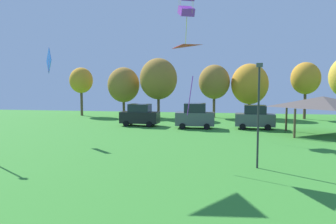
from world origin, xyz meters
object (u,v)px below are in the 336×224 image
treeline_tree_0 (81,81)px  treeline_tree_1 (124,85)px  kite_flying_4 (186,3)px  treeline_tree_5 (306,78)px  treeline_tree_3 (214,82)px  parked_car_second_from_left (195,116)px  parked_car_leftmost (140,115)px  light_post_0 (258,109)px  kite_flying_2 (203,60)px  kite_flying_0 (49,61)px  park_pavilion (323,102)px  parked_car_third_from_left (255,117)px  treeline_tree_4 (250,84)px  treeline_tree_2 (158,79)px

treeline_tree_0 → treeline_tree_1: treeline_tree_1 is taller
kite_flying_4 → treeline_tree_5: (14.14, 13.45, -7.22)m
treeline_tree_1 → treeline_tree_3: 12.68m
parked_car_second_from_left → treeline_tree_0: size_ratio=0.60×
parked_car_leftmost → light_post_0: light_post_0 is taller
parked_car_second_from_left → treeline_tree_3: size_ratio=0.58×
kite_flying_2 → treeline_tree_1: treeline_tree_1 is taller
kite_flying_0 → treeline_tree_0: 20.00m
kite_flying_2 → treeline_tree_1: bearing=115.5°
kite_flying_2 → park_pavilion: size_ratio=0.48×
parked_car_third_from_left → treeline_tree_1: bearing=150.6°
treeline_tree_4 → treeline_tree_5: bearing=-4.9°
light_post_0 → treeline_tree_4: (1.30, 28.30, 1.12)m
kite_flying_0 → parked_car_leftmost: bearing=58.4°
treeline_tree_1 → treeline_tree_3: treeline_tree_3 is taller
parked_car_third_from_left → light_post_0: size_ratio=0.68×
light_post_0 → treeline_tree_2: treeline_tree_2 is taller
treeline_tree_3 → kite_flying_4: bearing=-99.8°
park_pavilion → light_post_0: bearing=-116.9°
park_pavilion → light_post_0: (-7.01, -13.83, 0.36)m
kite_flying_0 → kite_flying_4: bearing=28.7°
parked_car_leftmost → kite_flying_0: bearing=-118.2°
treeline_tree_0 → treeline_tree_3: treeline_tree_3 is taller
kite_flying_0 → kite_flying_4: kite_flying_4 is taller
treeline_tree_0 → treeline_tree_1: bearing=2.6°
kite_flying_0 → park_pavilion: size_ratio=0.31×
treeline_tree_1 → treeline_tree_4: 17.44m
kite_flying_2 → park_pavilion: bearing=52.3°
kite_flying_4 → parked_car_third_from_left: size_ratio=1.34×
treeline_tree_2 → treeline_tree_3: (7.49, 1.18, -0.42)m
treeline_tree_0 → treeline_tree_2: size_ratio=0.85×
treeline_tree_3 → treeline_tree_4: treeline_tree_4 is taller
kite_flying_0 → treeline_tree_0: kite_flying_0 is taller
kite_flying_4 → treeline_tree_3: kite_flying_4 is taller
parked_car_second_from_left → treeline_tree_2: treeline_tree_2 is taller
kite_flying_0 → treeline_tree_0: size_ratio=0.33×
treeline_tree_2 → treeline_tree_5: 19.30m
light_post_0 → treeline_tree_1: bearing=120.3°
treeline_tree_3 → treeline_tree_4: (4.75, 0.49, -0.28)m
kite_flying_2 → treeline_tree_1: 29.99m
treeline_tree_0 → treeline_tree_3: (18.85, 0.50, -0.18)m
parked_car_leftmost → treeline_tree_0: treeline_tree_0 is taller
parked_car_second_from_left → parked_car_leftmost: bearing=167.7°
treeline_tree_5 → kite_flying_0: bearing=-142.3°
kite_flying_4 → treeline_tree_4: bearing=63.2°
treeline_tree_2 → treeline_tree_4: 12.36m
light_post_0 → parked_car_third_from_left: bearing=86.0°
parked_car_second_from_left → parked_car_third_from_left: 6.26m
kite_flying_4 → parked_car_leftmost: bearing=149.9°
parked_car_second_from_left → parked_car_third_from_left: bearing=1.9°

